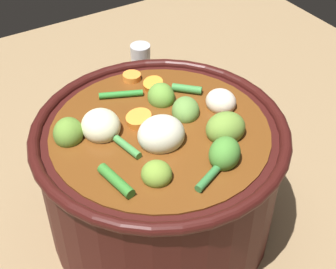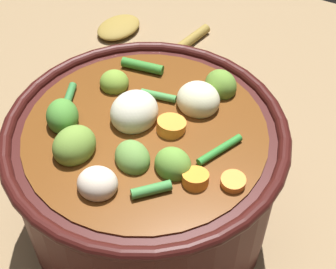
{
  "view_description": "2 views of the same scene",
  "coord_description": "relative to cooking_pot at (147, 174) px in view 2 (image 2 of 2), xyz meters",
  "views": [
    {
      "loc": [
        -0.2,
        -0.34,
        0.48
      ],
      "look_at": [
        0.01,
        0.0,
        0.13
      ],
      "focal_mm": 52.94,
      "sensor_mm": 36.0,
      "label": 1
    },
    {
      "loc": [
        0.27,
        0.17,
        0.48
      ],
      "look_at": [
        -0.01,
        0.02,
        0.13
      ],
      "focal_mm": 52.98,
      "sensor_mm": 36.0,
      "label": 2
    }
  ],
  "objects": [
    {
      "name": "wooden_spoon",
      "position": [
        -0.29,
        -0.19,
        -0.07
      ],
      "size": [
        0.18,
        0.17,
        0.02
      ],
      "color": "olive",
      "rests_on": "ground_plane"
    },
    {
      "name": "cooking_pot",
      "position": [
        0.0,
        0.0,
        0.0
      ],
      "size": [
        0.27,
        0.27,
        0.17
      ],
      "color": "#38110F",
      "rests_on": "ground_plane"
    },
    {
      "name": "ground_plane",
      "position": [
        -0.0,
        0.0,
        -0.08
      ],
      "size": [
        1.1,
        1.1,
        0.0
      ],
      "primitive_type": "plane",
      "color": "#8C704C"
    }
  ]
}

